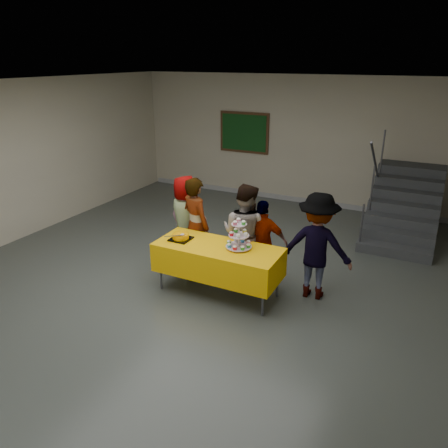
% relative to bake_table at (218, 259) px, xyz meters
% --- Properties ---
extents(room_shell, '(10.00, 10.04, 3.02)m').
position_rel_bake_table_xyz_m(room_shell, '(-0.47, -0.13, 1.57)').
color(room_shell, '#4C514C').
rests_on(room_shell, ground).
extents(bake_table, '(1.88, 0.78, 0.77)m').
position_rel_bake_table_xyz_m(bake_table, '(0.00, 0.00, 0.00)').
color(bake_table, '#595960').
rests_on(bake_table, ground).
extents(cupcake_stand, '(0.38, 0.38, 0.44)m').
position_rel_bake_table_xyz_m(cupcake_stand, '(0.30, 0.07, 0.38)').
color(cupcake_stand, silver).
rests_on(cupcake_stand, bake_table).
extents(bear_cake, '(0.32, 0.36, 0.12)m').
position_rel_bake_table_xyz_m(bear_cake, '(-0.62, -0.03, 0.27)').
color(bear_cake, black).
rests_on(bear_cake, bake_table).
extents(schoolchild_a, '(0.86, 0.71, 1.52)m').
position_rel_bake_table_xyz_m(schoolchild_a, '(-1.02, 0.77, 0.21)').
color(schoolchild_a, slate).
rests_on(schoolchild_a, ground).
extents(schoolchild_b, '(0.69, 0.59, 1.60)m').
position_rel_bake_table_xyz_m(schoolchild_b, '(-0.67, 0.52, 0.25)').
color(schoolchild_b, slate).
rests_on(schoolchild_b, ground).
extents(schoolchild_c, '(0.82, 0.66, 1.59)m').
position_rel_bake_table_xyz_m(schoolchild_c, '(0.17, 0.58, 0.24)').
color(schoolchild_c, slate).
rests_on(schoolchild_c, ground).
extents(schoolchild_d, '(0.84, 0.47, 1.35)m').
position_rel_bake_table_xyz_m(schoolchild_d, '(0.45, 0.63, 0.12)').
color(schoolchild_d, slate).
rests_on(schoolchild_d, ground).
extents(schoolchild_e, '(1.07, 0.66, 1.60)m').
position_rel_bake_table_xyz_m(schoolchild_e, '(1.31, 0.58, 0.25)').
color(schoolchild_e, slate).
rests_on(schoolchild_e, ground).
extents(staircase, '(1.30, 2.40, 2.04)m').
position_rel_bake_table_xyz_m(staircase, '(2.23, 3.98, -0.07)').
color(staircase, '#424447').
rests_on(staircase, ground).
extents(noticeboard, '(1.30, 0.05, 1.00)m').
position_rel_bake_table_xyz_m(noticeboard, '(-1.75, 4.81, 1.04)').
color(noticeboard, '#472B16').
rests_on(noticeboard, ground).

